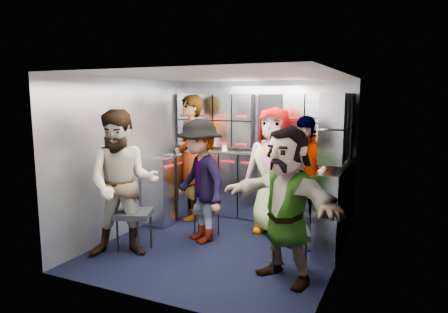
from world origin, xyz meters
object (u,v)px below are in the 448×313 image
at_px(jump_seat_near_left, 134,216).
at_px(attendant_arc_b, 200,181).
at_px(jump_seat_center, 277,202).
at_px(attendant_arc_e, 286,204).
at_px(attendant_arc_c, 274,171).
at_px(jump_seat_near_right, 290,235).
at_px(jump_seat_mid_left, 207,211).
at_px(attendant_arc_d, 304,182).
at_px(attendant_arc_a, 123,184).
at_px(jump_seat_mid_right, 306,212).
at_px(attendant_standing, 190,158).

relative_size(jump_seat_near_left, attendant_arc_b, 0.33).
xyz_separation_m(jump_seat_center, attendant_arc_e, (0.56, -1.53, 0.41)).
relative_size(jump_seat_near_left, attendant_arc_c, 0.31).
xyz_separation_m(jump_seat_center, jump_seat_near_right, (0.56, -1.35, 0.04)).
height_order(jump_seat_mid_left, attendant_arc_b, attendant_arc_b).
bearing_deg(jump_seat_center, attendant_arc_e, -69.79).
bearing_deg(jump_seat_mid_left, attendant_arc_d, 9.91).
xyz_separation_m(attendant_arc_b, attendant_arc_c, (0.74, 0.74, 0.07)).
height_order(jump_seat_mid_left, jump_seat_center, jump_seat_center).
bearing_deg(jump_seat_near_right, jump_seat_mid_left, 154.77).
distance_m(jump_seat_center, attendant_arc_a, 2.22).
bearing_deg(jump_seat_mid_right, attendant_arc_b, -155.06).
bearing_deg(jump_seat_mid_right, attendant_arc_d, -90.00).
height_order(jump_seat_near_right, attendant_arc_e, attendant_arc_e).
relative_size(jump_seat_mid_left, attendant_arc_e, 0.28).
relative_size(jump_seat_mid_left, jump_seat_mid_right, 1.02).
bearing_deg(attendant_arc_e, attendant_arc_b, 178.81).
bearing_deg(jump_seat_near_left, jump_seat_mid_left, 53.86).
xyz_separation_m(jump_seat_center, attendant_arc_d, (0.50, -0.52, 0.44)).
relative_size(jump_seat_near_left, jump_seat_mid_left, 1.20).
bearing_deg(jump_seat_center, attendant_arc_c, -90.00).
bearing_deg(jump_seat_near_right, attendant_arc_d, 94.67).
bearing_deg(attendant_arc_b, jump_seat_center, 84.70).
height_order(attendant_arc_a, attendant_arc_c, attendant_arc_c).
bearing_deg(jump_seat_near_right, attendant_arc_e, -90.00).
distance_m(attendant_arc_a, attendant_arc_d, 2.18).
height_order(jump_seat_mid_right, attendant_arc_c, attendant_arc_c).
relative_size(jump_seat_center, jump_seat_near_right, 0.91).
bearing_deg(jump_seat_near_left, attendant_arc_a, -90.00).
xyz_separation_m(jump_seat_near_left, attendant_standing, (-0.02, 1.42, 0.51)).
bearing_deg(jump_seat_mid_right, attendant_arc_a, -143.02).
xyz_separation_m(jump_seat_mid_left, attendant_arc_a, (-0.58, -0.97, 0.50)).
relative_size(jump_seat_mid_right, attendant_arc_e, 0.27).
height_order(jump_seat_center, attendant_standing, attendant_standing).
relative_size(attendant_standing, attendant_arc_d, 1.15).
relative_size(jump_seat_mid_left, jump_seat_center, 0.98).
distance_m(attendant_arc_d, attendant_arc_e, 1.02).
xyz_separation_m(jump_seat_mid_right, jump_seat_near_right, (0.07, -1.01, 0.03)).
xyz_separation_m(attendant_arc_a, attendant_arc_b, (0.58, 0.79, -0.07)).
bearing_deg(attendant_arc_b, attendant_standing, 160.27).
bearing_deg(jump_seat_near_left, attendant_standing, 90.69).
height_order(jump_seat_mid_left, attendant_arc_c, attendant_arc_c).
distance_m(jump_seat_near_left, attendant_arc_e, 1.92).
bearing_deg(jump_seat_mid_left, attendant_arc_e, -31.33).
distance_m(jump_seat_near_right, attendant_arc_c, 1.38).
distance_m(attendant_arc_c, attendant_arc_d, 0.60).
bearing_deg(attendant_arc_c, attendant_arc_e, -66.24).
distance_m(jump_seat_center, attendant_arc_b, 1.25).
relative_size(jump_seat_near_left, jump_seat_mid_right, 1.22).
height_order(jump_seat_mid_right, attendant_arc_a, attendant_arc_a).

